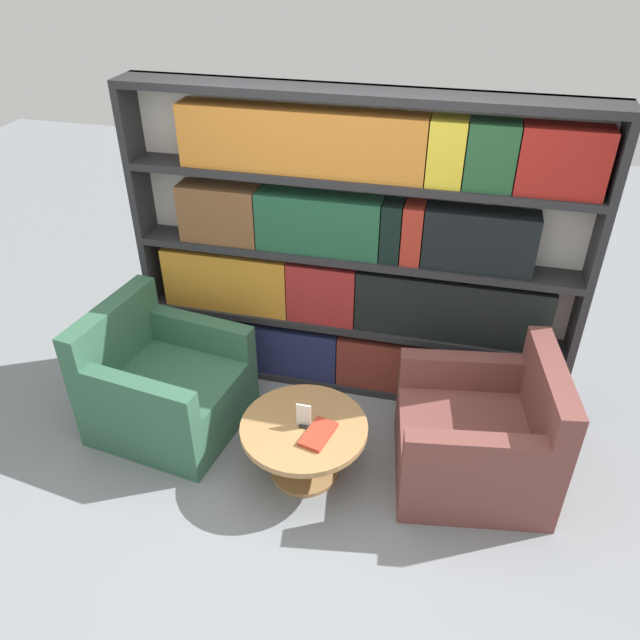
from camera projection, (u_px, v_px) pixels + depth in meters
ground_plane at (305, 513)px, 3.78m from camera, size 14.00×14.00×0.00m
bookshelf at (354, 260)px, 4.26m from camera, size 3.07×0.30×2.18m
armchair_left at (164, 387)px, 4.29m from camera, size 1.03×0.99×0.88m
armchair_right at (479, 440)px, 3.87m from camera, size 1.04×1.00×0.88m
coffee_table at (304, 439)px, 3.89m from camera, size 0.79×0.79×0.41m
table_sign at (304, 417)px, 3.79m from camera, size 0.09×0.06×0.16m
stray_book at (318, 434)px, 3.75m from camera, size 0.20×0.29×0.03m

